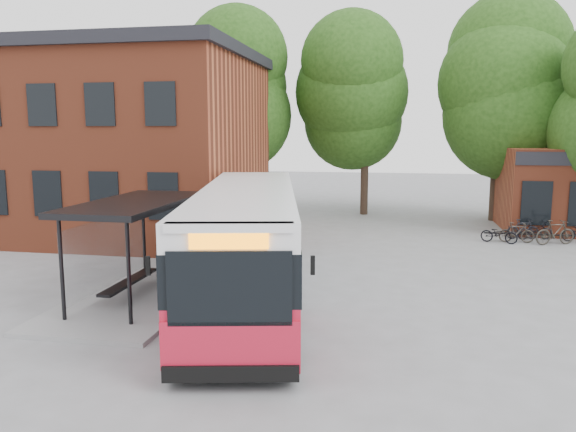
% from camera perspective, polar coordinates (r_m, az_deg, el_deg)
% --- Properties ---
extents(ground, '(100.00, 100.00, 0.00)m').
position_cam_1_polar(ground, '(16.60, 1.01, -8.26)').
color(ground, slate).
extents(station_building, '(18.40, 10.40, 8.50)m').
position_cam_1_polar(station_building, '(29.22, -21.89, 6.92)').
color(station_building, brown).
rests_on(station_building, ground).
extents(bus_shelter, '(3.60, 7.00, 2.90)m').
position_cam_1_polar(bus_shelter, '(16.66, -15.05, -3.35)').
color(bus_shelter, black).
rests_on(bus_shelter, ground).
extents(bike_rail, '(5.20, 0.10, 0.38)m').
position_cam_1_polar(bike_rail, '(26.90, 24.76, -2.07)').
color(bike_rail, black).
rests_on(bike_rail, ground).
extents(tree_0, '(7.92, 7.92, 11.00)m').
position_cam_1_polar(tree_0, '(32.83, -4.68, 9.82)').
color(tree_0, '#1C3E10').
rests_on(tree_0, ground).
extents(tree_1, '(7.92, 7.92, 10.40)m').
position_cam_1_polar(tree_1, '(32.70, 7.89, 9.25)').
color(tree_1, '#1C3E10').
rests_on(tree_1, ground).
extents(tree_2, '(7.92, 7.92, 11.00)m').
position_cam_1_polar(tree_2, '(32.11, 20.55, 9.33)').
color(tree_2, '#1C3E10').
rests_on(tree_2, ground).
extents(city_bus, '(5.18, 12.87, 3.20)m').
position_cam_1_polar(city_bus, '(16.38, -4.07, -2.74)').
color(city_bus, '#B4152C').
rests_on(city_bus, ground).
extents(bicycle_0, '(1.64, 1.07, 0.81)m').
position_cam_1_polar(bicycle_0, '(25.97, 20.65, -1.70)').
color(bicycle_0, black).
rests_on(bicycle_0, ground).
extents(bicycle_1, '(1.48, 0.44, 0.89)m').
position_cam_1_polar(bicycle_1, '(26.33, 22.21, -1.57)').
color(bicycle_1, '#352F29').
rests_on(bicycle_1, ground).
extents(bicycle_2, '(1.68, 0.94, 0.84)m').
position_cam_1_polar(bicycle_2, '(27.38, 23.77, -1.34)').
color(bicycle_2, black).
rests_on(bicycle_2, ground).
extents(bicycle_3, '(1.56, 0.77, 0.90)m').
position_cam_1_polar(bicycle_3, '(27.30, 22.73, -1.24)').
color(bicycle_3, black).
rests_on(bicycle_3, ground).
extents(bicycle_5, '(1.86, 1.09, 1.08)m').
position_cam_1_polar(bicycle_5, '(26.48, 25.51, -1.51)').
color(bicycle_5, '#2E2B25').
rests_on(bicycle_5, ground).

